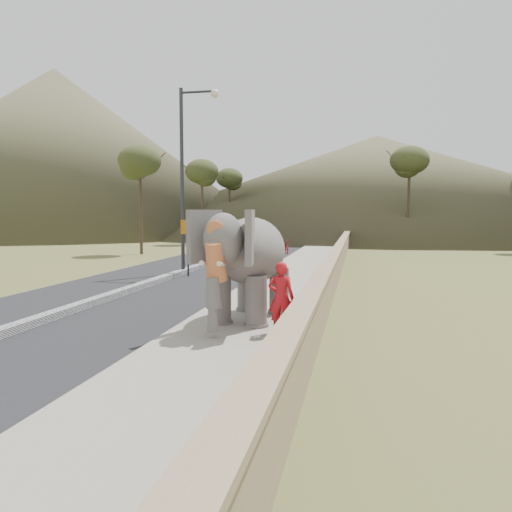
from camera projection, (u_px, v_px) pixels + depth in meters
The scene contains 12 objects.
ground at pixel (184, 393), 7.50m from camera, with size 160.00×160.00×0.00m, color olive.
road at pixel (148, 286), 18.26m from camera, with size 7.00×120.00×0.03m, color black.
median at pixel (148, 284), 18.26m from camera, with size 0.35×120.00×0.22m, color black.
walkway at pixel (283, 289), 17.25m from camera, with size 3.00×120.00×0.15m, color #9E9687.
parapet at pixel (331, 276), 16.88m from camera, with size 0.30×120.00×1.10m, color tan.
lamppost at pixel (189, 162), 21.45m from camera, with size 1.76×0.36×8.00m.
signboard at pixel (188, 238), 20.94m from camera, with size 0.60×0.08×2.40m.
hill_left at pixel (56, 151), 67.84m from camera, with size 60.00×60.00×22.00m, color brown.
hill_far at pixel (376, 183), 74.19m from camera, with size 80.00×80.00×14.00m, color brown.
elephant_and_man at pixel (252, 266), 12.01m from camera, with size 2.41×3.80×2.58m.
motorcyclist at pixel (277, 243), 33.13m from camera, with size 2.54×1.89×1.74m.
trees at pixel (383, 197), 34.86m from camera, with size 48.08×43.35×8.60m.
Camera 1 is at (2.53, -6.93, 2.71)m, focal length 35.00 mm.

